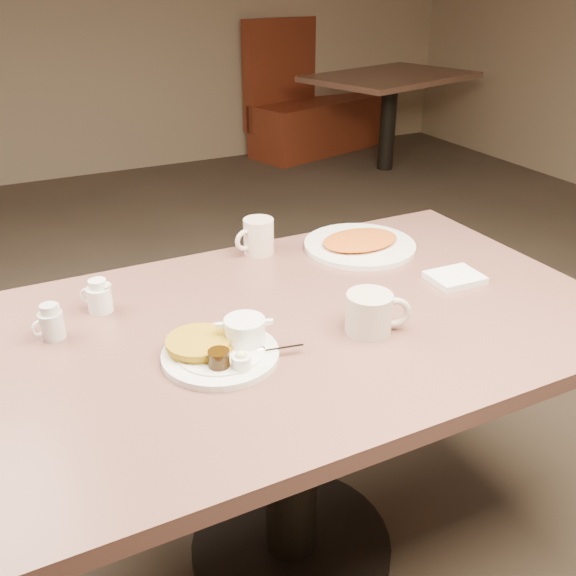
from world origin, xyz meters
name	(u,v)px	position (x,y,z in m)	size (l,w,h in m)	color
room	(293,10)	(0.00, 0.00, 1.40)	(7.04, 8.04, 2.84)	#4C3F33
diner_table	(292,380)	(0.00, 0.00, 0.58)	(1.50, 0.90, 0.75)	#84564C
main_plate	(222,347)	(-0.20, -0.07, 0.77)	(0.32, 0.31, 0.07)	white
coffee_mug_near	(371,312)	(0.13, -0.12, 0.80)	(0.16, 0.14, 0.09)	beige
napkin	(455,278)	(0.46, -0.01, 0.76)	(0.14, 0.11, 0.02)	white
coffee_mug_far	(258,236)	(0.08, 0.38, 0.80)	(0.13, 0.10, 0.10)	#F2DFCB
creamer_left	(51,323)	(-0.50, 0.16, 0.79)	(0.08, 0.05, 0.08)	silver
creamer_right	(99,297)	(-0.38, 0.24, 0.79)	(0.07, 0.07, 0.08)	white
hash_plate	(360,244)	(0.36, 0.28, 0.76)	(0.34, 0.34, 0.04)	white
booth_back_right	(321,105)	(2.22, 3.81, 0.41)	(1.62, 1.77, 1.12)	maroon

